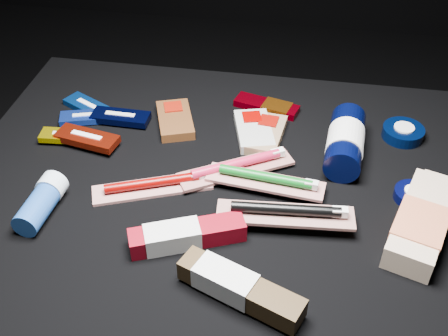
% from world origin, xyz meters
% --- Properties ---
extents(ground, '(3.00, 3.00, 0.00)m').
position_xyz_m(ground, '(0.00, 0.00, 0.00)').
color(ground, black).
rests_on(ground, ground).
extents(cloth_table, '(0.98, 0.78, 0.40)m').
position_xyz_m(cloth_table, '(0.00, 0.00, 0.20)').
color(cloth_table, black).
rests_on(cloth_table, ground).
extents(luna_bar_0, '(0.12, 0.09, 0.02)m').
position_xyz_m(luna_bar_0, '(-0.32, 0.18, 0.41)').
color(luna_bar_0, '#0A3A91').
rests_on(luna_bar_0, cloth_table).
extents(luna_bar_1, '(0.12, 0.07, 0.01)m').
position_xyz_m(luna_bar_1, '(-0.30, 0.14, 0.41)').
color(luna_bar_1, '#1738AC').
rests_on(luna_bar_1, cloth_table).
extents(luna_bar_2, '(0.12, 0.05, 0.02)m').
position_xyz_m(luna_bar_2, '(-0.23, 0.15, 0.41)').
color(luna_bar_2, black).
rests_on(luna_bar_2, cloth_table).
extents(luna_bar_3, '(0.11, 0.05, 0.01)m').
position_xyz_m(luna_bar_3, '(-0.32, 0.06, 0.41)').
color(luna_bar_3, '#BFA905').
rests_on(luna_bar_3, cloth_table).
extents(luna_bar_4, '(0.13, 0.07, 0.02)m').
position_xyz_m(luna_bar_4, '(-0.27, 0.06, 0.42)').
color(luna_bar_4, maroon).
rests_on(luna_bar_4, cloth_table).
extents(clif_bar_0, '(0.11, 0.14, 0.02)m').
position_xyz_m(clif_bar_0, '(-0.12, 0.17, 0.41)').
color(clif_bar_0, '#502C13').
rests_on(clif_bar_0, cloth_table).
extents(clif_bar_1, '(0.10, 0.14, 0.02)m').
position_xyz_m(clif_bar_1, '(0.05, 0.15, 0.41)').
color(clif_bar_1, '#B5B6AF').
rests_on(clif_bar_1, cloth_table).
extents(clif_bar_2, '(0.08, 0.14, 0.02)m').
position_xyz_m(clif_bar_2, '(0.08, 0.15, 0.41)').
color(clif_bar_2, '#8D6D4D').
rests_on(clif_bar_2, cloth_table).
extents(power_bar, '(0.15, 0.08, 0.02)m').
position_xyz_m(power_bar, '(0.08, 0.25, 0.41)').
color(power_bar, '#6B000B').
rests_on(power_bar, cloth_table).
extents(lotion_bottle, '(0.08, 0.22, 0.07)m').
position_xyz_m(lotion_bottle, '(0.24, 0.11, 0.43)').
color(lotion_bottle, black).
rests_on(lotion_bottle, cloth_table).
extents(cream_tin_upper, '(0.08, 0.08, 0.03)m').
position_xyz_m(cream_tin_upper, '(0.36, 0.19, 0.41)').
color(cream_tin_upper, black).
rests_on(cream_tin_upper, cloth_table).
extents(cream_tin_lower, '(0.07, 0.07, 0.02)m').
position_xyz_m(cream_tin_lower, '(0.36, 0.01, 0.41)').
color(cream_tin_lower, black).
rests_on(cream_tin_lower, cloth_table).
extents(bodywash_bottle, '(0.14, 0.24, 0.05)m').
position_xyz_m(bodywash_bottle, '(0.36, -0.08, 0.42)').
color(bodywash_bottle, '#CAAD90').
rests_on(bodywash_bottle, cloth_table).
extents(deodorant_stick, '(0.06, 0.12, 0.05)m').
position_xyz_m(deodorant_stick, '(-0.28, -0.14, 0.42)').
color(deodorant_stick, '#1D4895').
rests_on(deodorant_stick, cloth_table).
extents(toothbrush_pack_0, '(0.22, 0.13, 0.02)m').
position_xyz_m(toothbrush_pack_0, '(-0.11, -0.05, 0.41)').
color(toothbrush_pack_0, silver).
rests_on(toothbrush_pack_0, cloth_table).
extents(toothbrush_pack_1, '(0.22, 0.16, 0.02)m').
position_xyz_m(toothbrush_pack_1, '(0.04, 0.02, 0.42)').
color(toothbrush_pack_1, '#A9A19E').
rests_on(toothbrush_pack_1, cloth_table).
extents(toothbrush_pack_2, '(0.22, 0.07, 0.02)m').
position_xyz_m(toothbrush_pack_2, '(0.10, -0.01, 0.42)').
color(toothbrush_pack_2, silver).
rests_on(toothbrush_pack_2, cloth_table).
extents(toothbrush_pack_3, '(0.24, 0.07, 0.03)m').
position_xyz_m(toothbrush_pack_3, '(0.14, -0.10, 0.43)').
color(toothbrush_pack_3, '#B6ADAA').
rests_on(toothbrush_pack_3, cloth_table).
extents(toothpaste_carton_red, '(0.19, 0.11, 0.04)m').
position_xyz_m(toothpaste_carton_red, '(-0.02, -0.17, 0.42)').
color(toothpaste_carton_red, maroon).
rests_on(toothpaste_carton_red, cloth_table).
extents(toothpaste_carton_green, '(0.20, 0.12, 0.04)m').
position_xyz_m(toothpaste_carton_green, '(0.08, -0.26, 0.42)').
color(toothpaste_carton_green, '#352512').
rests_on(toothpaste_carton_green, cloth_table).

